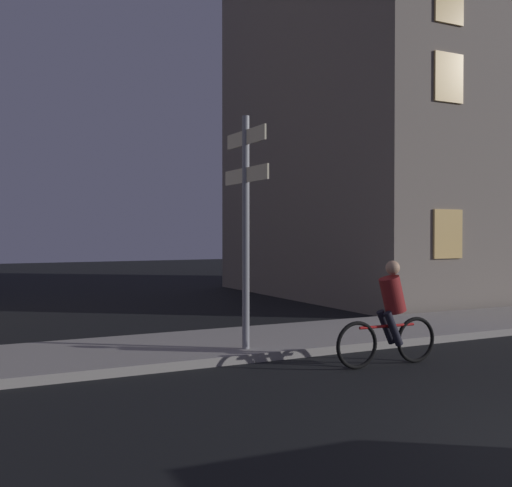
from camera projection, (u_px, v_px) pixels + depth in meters
sidewalk_kerb at (278, 340)px, 11.46m from camera, size 40.00×2.65×0.14m
signpost at (246, 212)px, 10.16m from camera, size 0.12×1.55×3.79m
cyclist at (390, 317)px, 9.56m from camera, size 1.82×0.33×1.61m
building_right_block at (414, 79)px, 21.06m from camera, size 9.77×9.96×14.40m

